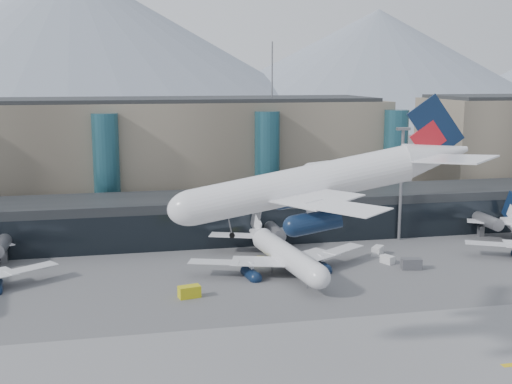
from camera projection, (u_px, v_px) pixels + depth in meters
ground at (345, 331)px, 94.10m from camera, size 900.00×900.00×0.00m
runway_strip at (386, 378)px, 79.66m from camera, size 400.00×40.00×0.04m
runway_markings at (386, 378)px, 79.65m from camera, size 128.00×1.00×0.02m
concourse at (261, 215)px, 148.76m from camera, size 170.00×27.00×10.00m
terminal_main at (146, 156)px, 172.88m from camera, size 130.00×30.00×31.00m
teal_towers at (189, 169)px, 159.77m from camera, size 116.40×19.40×46.00m
mountain_ridge at (187, 62)px, 454.80m from camera, size 910.00×400.00×110.00m
lightmast_mid at (401, 177)px, 143.75m from camera, size 3.00×1.20×25.60m
hero_jet at (330, 171)px, 77.27m from camera, size 38.52×38.44×12.50m
jet_parked_mid at (279, 245)px, 124.18m from camera, size 38.03×38.12×12.36m
veh_b at (260, 261)px, 127.27m from camera, size 2.12×2.71×1.37m
veh_c at (411, 264)px, 124.03m from camera, size 4.12×2.68×2.12m
veh_d at (378, 251)px, 133.80m from camera, size 3.40×3.57×1.84m
veh_g at (387, 259)px, 127.88m from camera, size 2.57×3.11×1.57m
veh_h at (189, 292)px, 108.28m from camera, size 3.96×2.61×2.02m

